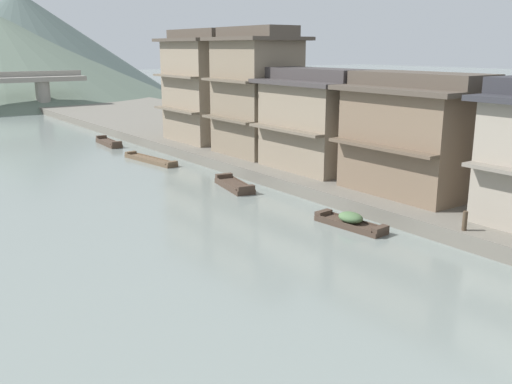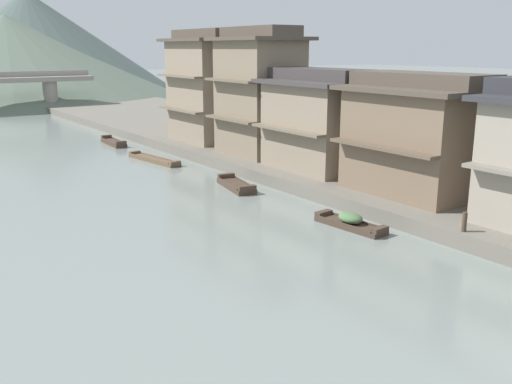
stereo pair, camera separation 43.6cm
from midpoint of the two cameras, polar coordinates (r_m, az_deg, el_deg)
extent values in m
cube|color=#6B665B|center=(44.63, 5.54, 4.34)|extent=(18.00, 110.00, 0.72)
cube|color=#423328|center=(50.09, -13.90, 4.83)|extent=(1.18, 4.28, 0.30)
cube|color=#423328|center=(51.90, -14.60, 5.42)|extent=(0.88, 0.41, 0.27)
cube|color=#423328|center=(48.20, -13.19, 4.85)|extent=(0.88, 0.41, 0.27)
cube|color=#423328|center=(49.93, -14.39, 4.99)|extent=(0.28, 3.73, 0.08)
cube|color=#423328|center=(50.19, -13.44, 5.10)|extent=(0.28, 3.73, 0.08)
cube|color=#423328|center=(33.41, -1.64, 0.62)|extent=(1.85, 3.85, 0.28)
cube|color=#423328|center=(34.89, -2.67, 1.65)|extent=(1.07, 0.56, 0.25)
cube|color=#423328|center=(31.81, -0.51, 0.42)|extent=(1.07, 0.56, 0.25)
cube|color=#423328|center=(33.18, -2.48, 0.84)|extent=(0.72, 3.15, 0.08)
cube|color=#423328|center=(33.56, -0.80, 1.00)|extent=(0.72, 3.15, 0.08)
cube|color=brown|center=(41.95, -9.95, 3.19)|extent=(1.65, 5.74, 0.22)
cube|color=brown|center=(44.17, -11.84, 3.93)|extent=(0.87, 0.46, 0.20)
cube|color=brown|center=(39.71, -7.88, 2.95)|extent=(0.87, 0.46, 0.20)
cube|color=brown|center=(41.71, -10.45, 3.32)|extent=(0.75, 5.13, 0.08)
cube|color=brown|center=(42.15, -9.48, 3.47)|extent=(0.75, 5.13, 0.08)
cube|color=#423328|center=(26.52, 9.92, -3.33)|extent=(1.34, 3.72, 0.23)
cube|color=#423328|center=(27.50, 7.28, -2.12)|extent=(0.93, 0.44, 0.20)
cube|color=#423328|center=(25.47, 12.81, -3.71)|extent=(0.93, 0.44, 0.20)
cube|color=#423328|center=(26.13, 9.29, -3.21)|extent=(0.38, 3.13, 0.08)
cube|color=#423328|center=(26.81, 10.57, -2.82)|extent=(0.38, 3.13, 0.08)
ellipsoid|color=#4C6B42|center=(26.41, 9.95, -2.58)|extent=(1.01, 1.34, 0.49)
cube|color=#75604C|center=(30.40, 16.33, 4.79)|extent=(4.73, 6.53, 5.20)
cube|color=brown|center=(28.36, 12.85, 4.36)|extent=(0.70, 6.53, 0.16)
cube|color=#4C4238|center=(30.10, 16.70, 9.90)|extent=(5.63, 7.43, 0.24)
cube|color=#4C4238|center=(30.07, 16.77, 10.79)|extent=(2.84, 7.43, 0.70)
cube|color=gray|center=(35.30, 6.55, 6.53)|extent=(4.10, 6.29, 5.20)
cube|color=#6E6151|center=(33.78, 3.46, 6.25)|extent=(0.70, 6.29, 0.16)
cube|color=#3D3838|center=(35.04, 6.68, 10.94)|extent=(5.00, 7.19, 0.24)
cube|color=#3D3838|center=(35.02, 6.70, 11.71)|extent=(2.46, 7.19, 0.70)
cube|color=#7F705B|center=(40.11, 0.67, 9.42)|extent=(4.23, 5.47, 7.80)
cube|color=brown|center=(38.87, -2.32, 7.33)|extent=(0.70, 5.47, 0.16)
cube|color=brown|center=(38.64, -2.36, 11.15)|extent=(0.70, 5.47, 0.16)
cube|color=#4C4238|center=(39.96, 0.69, 15.17)|extent=(5.13, 6.37, 0.24)
cube|color=#4C4238|center=(39.97, 0.69, 15.84)|extent=(2.54, 6.37, 0.70)
cube|color=gray|center=(46.34, -4.57, 10.04)|extent=(4.46, 6.18, 7.80)
cube|color=#6E6151|center=(45.22, -7.39, 8.21)|extent=(0.70, 6.18, 0.16)
cube|color=#6E6151|center=(45.02, -7.50, 11.50)|extent=(0.70, 6.18, 0.16)
cube|color=#4C4238|center=(46.22, -4.67, 15.01)|extent=(5.36, 7.08, 0.24)
cube|color=#4C4238|center=(46.22, -4.69, 15.60)|extent=(2.68, 7.08, 0.70)
cylinder|color=#473828|center=(24.81, 20.73, -2.84)|extent=(0.20, 0.20, 0.82)
cylinder|color=gray|center=(79.25, -19.83, 9.06)|extent=(1.80, 1.80, 3.83)
cone|color=#4C5B56|center=(110.41, -21.74, 13.76)|extent=(51.74, 51.74, 17.68)
cone|color=#5B6B5B|center=(102.68, -23.58, 12.37)|extent=(55.18, 55.18, 13.23)
camera|label=1|loc=(0.22, -89.54, 0.12)|focal=39.71mm
camera|label=2|loc=(0.22, 90.46, -0.12)|focal=39.71mm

